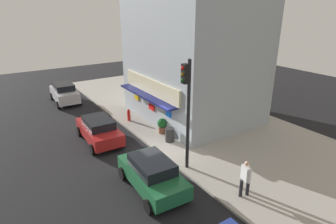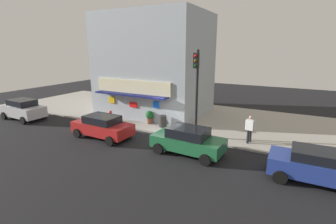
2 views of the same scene
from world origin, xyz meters
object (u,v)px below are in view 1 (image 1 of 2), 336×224
(traffic_light, at_px, (187,102))
(trash_can, at_px, (170,135))
(potted_plant_by_window, at_px, (162,125))
(parked_car_silver, at_px, (64,93))
(parked_car_green, at_px, (152,174))
(parked_car_red, at_px, (99,130))
(potted_plant_by_doorway, at_px, (186,131))
(fire_hydrant, at_px, (129,115))
(pedestrian, at_px, (246,177))

(traffic_light, distance_m, trash_can, 4.60)
(potted_plant_by_window, bearing_deg, parked_car_silver, -160.76)
(traffic_light, distance_m, parked_car_green, 3.84)
(parked_car_red, bearing_deg, parked_car_green, 2.69)
(potted_plant_by_window, distance_m, parked_car_red, 4.15)
(potted_plant_by_doorway, relative_size, parked_car_green, 0.22)
(potted_plant_by_doorway, xyz_separation_m, parked_car_silver, (-12.22, -4.58, 0.21))
(fire_hydrant, bearing_deg, parked_car_red, -57.89)
(pedestrian, xyz_separation_m, potted_plant_by_window, (-7.83, 0.47, -0.41))
(potted_plant_by_window, bearing_deg, pedestrian, -3.44)
(pedestrian, bearing_deg, parked_car_red, -159.51)
(parked_car_red, bearing_deg, potted_plant_by_window, 70.55)
(potted_plant_by_doorway, bearing_deg, pedestrian, -12.06)
(potted_plant_by_window, distance_m, parked_car_green, 6.10)
(parked_car_silver, xyz_separation_m, parked_car_green, (15.55, 0.10, -0.08))
(traffic_light, xyz_separation_m, pedestrian, (3.40, 0.81, -2.71))
(fire_hydrant, distance_m, parked_car_green, 8.62)
(potted_plant_by_doorway, distance_m, potted_plant_by_window, 1.81)
(traffic_light, height_order, parked_car_red, traffic_light)
(parked_car_silver, relative_size, parked_car_green, 0.98)
(traffic_light, xyz_separation_m, trash_can, (-3.09, 1.03, -3.25))
(potted_plant_by_doorway, height_order, parked_car_green, parked_car_green)
(parked_car_silver, relative_size, parked_car_red, 0.97)
(fire_hydrant, bearing_deg, pedestrian, 2.27)
(fire_hydrant, height_order, potted_plant_by_window, potted_plant_by_window)
(pedestrian, distance_m, parked_car_green, 4.30)
(pedestrian, xyz_separation_m, parked_car_red, (-9.21, -3.44, -0.31))
(potted_plant_by_doorway, bearing_deg, fire_hydrant, -159.90)
(fire_hydrant, height_order, potted_plant_by_doorway, potted_plant_by_doorway)
(potted_plant_by_window, xyz_separation_m, parked_car_silver, (-10.64, -3.71, 0.18))
(fire_hydrant, distance_m, pedestrian, 11.12)
(traffic_light, xyz_separation_m, potted_plant_by_doorway, (-2.85, 2.15, -3.15))
(potted_plant_by_doorway, relative_size, potted_plant_by_window, 0.91)
(traffic_light, relative_size, parked_car_green, 1.36)
(potted_plant_by_window, height_order, parked_car_silver, parked_car_silver)
(traffic_light, bearing_deg, potted_plant_by_window, 163.83)
(trash_can, height_order, parked_car_silver, parked_car_silver)
(traffic_light, distance_m, potted_plant_by_doorway, 4.76)
(parked_car_silver, bearing_deg, parked_car_green, 0.35)
(trash_can, bearing_deg, potted_plant_by_window, 169.14)
(traffic_light, xyz_separation_m, parked_car_green, (0.48, -2.33, -3.01))
(potted_plant_by_doorway, height_order, parked_car_silver, parked_car_silver)
(fire_hydrant, bearing_deg, traffic_light, -2.78)
(potted_plant_by_doorway, distance_m, parked_car_silver, 13.05)
(parked_car_silver, bearing_deg, potted_plant_by_doorway, 20.53)
(fire_hydrant, distance_m, potted_plant_by_doorway, 5.17)
(trash_can, bearing_deg, traffic_light, -18.39)
(traffic_light, relative_size, parked_car_silver, 1.39)
(pedestrian, bearing_deg, parked_car_green, -132.84)
(potted_plant_by_doorway, bearing_deg, potted_plant_by_window, -151.38)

